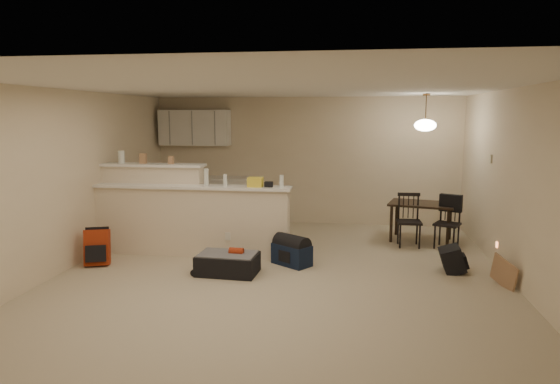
% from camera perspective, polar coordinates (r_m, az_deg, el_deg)
% --- Properties ---
extents(room, '(7.00, 7.02, 2.50)m').
position_cam_1_polar(room, '(6.46, -0.02, 0.79)').
color(room, '#B9AA8E').
rests_on(room, ground).
extents(breakfast_bar, '(3.08, 0.58, 1.39)m').
position_cam_1_polar(breakfast_bar, '(7.94, -11.63, -2.58)').
color(breakfast_bar, beige).
rests_on(breakfast_bar, ground).
extents(upper_cabinets, '(1.40, 0.34, 0.70)m').
position_cam_1_polar(upper_cabinets, '(10.15, -9.72, 7.26)').
color(upper_cabinets, white).
rests_on(upper_cabinets, room).
extents(kitchen_counter, '(1.80, 0.60, 0.90)m').
position_cam_1_polar(kitchen_counter, '(10.10, -8.65, -0.99)').
color(kitchen_counter, white).
rests_on(kitchen_counter, ground).
extents(thermostat, '(0.02, 0.12, 0.12)m').
position_cam_1_polar(thermostat, '(8.17, 22.92, 3.54)').
color(thermostat, beige).
rests_on(thermostat, room).
extents(jar, '(0.10, 0.10, 0.20)m').
position_cam_1_polar(jar, '(8.32, -17.67, 3.83)').
color(jar, silver).
rests_on(jar, breakfast_bar).
extents(cereal_box, '(0.10, 0.07, 0.16)m').
position_cam_1_polar(cereal_box, '(8.17, -15.38, 3.71)').
color(cereal_box, '#A77B56').
rests_on(cereal_box, breakfast_bar).
extents(small_box, '(0.08, 0.06, 0.12)m').
position_cam_1_polar(small_box, '(7.99, -12.35, 3.57)').
color(small_box, '#A77B56').
rests_on(small_box, breakfast_bar).
extents(bottle_a, '(0.07, 0.07, 0.26)m').
position_cam_1_polar(bottle_a, '(7.61, -8.43, 1.69)').
color(bottle_a, silver).
rests_on(bottle_a, breakfast_bar).
extents(bottle_b, '(0.06, 0.06, 0.18)m').
position_cam_1_polar(bottle_b, '(7.54, -6.29, 1.35)').
color(bottle_b, silver).
rests_on(bottle_b, breakfast_bar).
extents(bag_lump, '(0.22, 0.18, 0.14)m').
position_cam_1_polar(bag_lump, '(7.44, -2.83, 1.14)').
color(bag_lump, '#A77B56').
rests_on(bag_lump, breakfast_bar).
extents(pouch, '(0.12, 0.10, 0.08)m').
position_cam_1_polar(pouch, '(7.40, -1.30, 0.88)').
color(pouch, '#A77B56').
rests_on(pouch, breakfast_bar).
extents(extra_item_x, '(0.06, 0.06, 0.18)m').
position_cam_1_polar(extra_item_x, '(7.37, 0.18, 1.24)').
color(extra_item_x, silver).
rests_on(extra_item_x, breakfast_bar).
extents(dining_table, '(1.20, 0.94, 0.66)m').
position_cam_1_polar(dining_table, '(8.87, 15.88, -1.72)').
color(dining_table, black).
rests_on(dining_table, ground).
extents(pendant_lamp, '(0.36, 0.36, 0.62)m').
position_cam_1_polar(pendant_lamp, '(8.73, 16.26, 7.40)').
color(pendant_lamp, brown).
rests_on(pendant_lamp, room).
extents(dining_chair_near, '(0.39, 0.37, 0.87)m').
position_cam_1_polar(dining_chair_near, '(8.47, 14.55, -3.17)').
color(dining_chair_near, black).
rests_on(dining_chair_near, ground).
extents(dining_chair_far, '(0.49, 0.48, 0.85)m').
position_cam_1_polar(dining_chair_far, '(8.53, 18.57, -3.34)').
color(dining_chair_far, black).
rests_on(dining_chair_far, ground).
extents(suitcase, '(0.83, 0.57, 0.27)m').
position_cam_1_polar(suitcase, '(6.91, -5.99, -8.18)').
color(suitcase, black).
rests_on(suitcase, ground).
extents(red_backpack, '(0.39, 0.31, 0.51)m').
position_cam_1_polar(red_backpack, '(7.71, -20.16, -5.96)').
color(red_backpack, '#A02C12').
rests_on(red_backpack, ground).
extents(navy_duffel, '(0.63, 0.57, 0.30)m').
position_cam_1_polar(navy_duffel, '(7.27, 1.35, -7.15)').
color(navy_duffel, '#101B34').
rests_on(navy_duffel, ground).
extents(black_daypack, '(0.29, 0.40, 0.34)m').
position_cam_1_polar(black_daypack, '(7.35, 19.08, -7.32)').
color(black_daypack, black).
rests_on(black_daypack, ground).
extents(cardboard_sheet, '(0.18, 0.44, 0.35)m').
position_cam_1_polar(cardboard_sheet, '(6.97, 24.23, -8.46)').
color(cardboard_sheet, '#A77B56').
rests_on(cardboard_sheet, ground).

